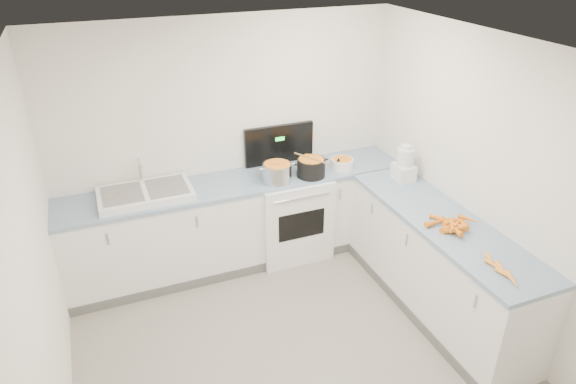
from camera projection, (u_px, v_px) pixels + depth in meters
name	position (u px, v px, depth m)	size (l,w,h in m)	color
floor	(304.00, 371.00, 4.15)	(3.50, 4.00, 0.00)	gray
ceiling	(311.00, 62.00, 3.00)	(3.50, 4.00, 0.00)	white
wall_back	(228.00, 142.00, 5.22)	(3.50, 2.50, 0.00)	white
wall_left	(33.00, 303.00, 2.99)	(4.00, 2.50, 0.00)	white
wall_right	(504.00, 197.00, 4.15)	(4.00, 2.50, 0.00)	white
counter_back	(240.00, 222.00, 5.33)	(3.50, 0.62, 0.94)	white
counter_right	(438.00, 264.00, 4.66)	(0.62, 2.20, 0.94)	white
stove	(289.00, 212.00, 5.50)	(0.76, 0.65, 1.36)	white
sink	(145.00, 193.00, 4.80)	(0.86, 0.52, 0.31)	white
steel_pot	(277.00, 174.00, 5.07)	(0.29, 0.29, 0.21)	silver
black_pot	(311.00, 169.00, 5.19)	(0.29, 0.29, 0.20)	black
wooden_spoon	(311.00, 158.00, 5.14)	(0.02, 0.02, 0.43)	#AD7A47
mixing_bowl	(342.00, 164.00, 5.36)	(0.24, 0.24, 0.11)	white
extract_bottle	(338.00, 166.00, 5.30)	(0.05, 0.05, 0.12)	#593319
spice_jar	(345.00, 168.00, 5.31)	(0.04, 0.04, 0.08)	#E5B266
food_processor	(404.00, 165.00, 5.08)	(0.19, 0.23, 0.37)	white
carrot_pile	(452.00, 224.00, 4.32)	(0.43, 0.41, 0.09)	orange
peeled_carrots	(501.00, 270.00, 3.77)	(0.11, 0.41, 0.04)	orange
peelings	(120.00, 194.00, 4.71)	(0.23, 0.21, 0.01)	tan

